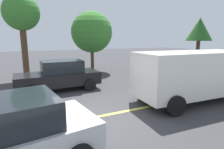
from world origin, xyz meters
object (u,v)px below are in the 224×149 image
(tree_left_verge, at_px, (21,14))
(tree_centre_verge, at_px, (199,30))
(car_silver_behind_van, at_px, (1,136))
(white_van, at_px, (193,73))
(car_white_near_curb, at_px, (222,62))
(car_black_crossing, at_px, (59,75))
(tree_right_verge, at_px, (92,32))

(tree_left_verge, xyz_separation_m, tree_centre_verge, (16.79, 0.04, -0.63))
(car_silver_behind_van, relative_size, tree_centre_verge, 0.86)
(white_van, height_order, car_white_near_curb, white_van)
(white_van, bearing_deg, tree_centre_verge, 38.39)
(car_silver_behind_van, bearing_deg, tree_left_verge, 85.77)
(car_black_crossing, height_order, car_silver_behind_van, car_black_crossing)
(white_van, relative_size, car_black_crossing, 1.24)
(car_silver_behind_van, xyz_separation_m, tree_left_verge, (0.70, 9.53, 3.51))
(car_white_near_curb, xyz_separation_m, tree_centre_verge, (1.78, 3.96, 2.87))
(car_white_near_curb, relative_size, tree_centre_verge, 0.86)
(car_black_crossing, height_order, tree_centre_verge, tree_centre_verge)
(white_van, distance_m, car_white_near_curb, 9.54)
(tree_left_verge, bearing_deg, tree_right_verge, 9.68)
(tree_left_verge, height_order, tree_right_verge, tree_left_verge)
(white_van, relative_size, car_silver_behind_van, 1.26)
(white_van, relative_size, tree_right_verge, 1.08)
(tree_right_verge, bearing_deg, white_van, -81.29)
(tree_centre_verge, bearing_deg, tree_right_verge, 175.93)
(white_van, bearing_deg, car_black_crossing, 138.44)
(tree_left_verge, height_order, tree_centre_verge, tree_left_verge)
(tree_left_verge, xyz_separation_m, tree_right_verge, (5.09, 0.87, -1.03))
(car_white_near_curb, height_order, car_silver_behind_van, car_white_near_curb)
(white_van, xyz_separation_m, car_silver_behind_van, (-7.18, -1.39, -0.49))
(car_black_crossing, relative_size, tree_centre_verge, 0.88)
(white_van, xyz_separation_m, car_black_crossing, (-4.95, 4.39, -0.46))
(white_van, height_order, car_silver_behind_van, white_van)
(tree_left_verge, bearing_deg, tree_centre_verge, 0.12)
(white_van, relative_size, tree_left_verge, 0.96)
(car_white_near_curb, bearing_deg, tree_left_verge, 165.36)
(tree_left_verge, bearing_deg, car_white_near_curb, -14.64)
(white_van, distance_m, tree_centre_verge, 13.38)
(white_van, xyz_separation_m, car_white_near_curb, (8.54, 4.22, -0.47))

